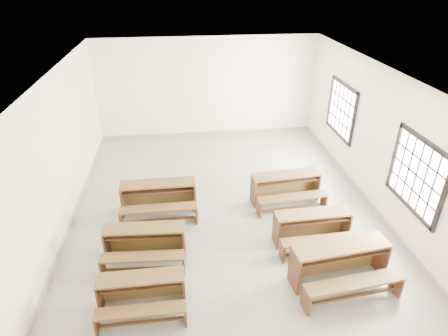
{
  "coord_description": "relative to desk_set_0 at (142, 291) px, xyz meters",
  "views": [
    {
      "loc": [
        -0.92,
        -7.44,
        5.12
      ],
      "look_at": [
        0.0,
        0.0,
        1.0
      ],
      "focal_mm": 30.0,
      "sensor_mm": 36.0,
      "label": 1
    }
  ],
  "objects": [
    {
      "name": "room",
      "position": [
        1.81,
        2.88,
        1.77
      ],
      "size": [
        8.5,
        8.5,
        3.2
      ],
      "color": "gray",
      "rests_on": "ground"
    },
    {
      "name": "desk_set_0",
      "position": [
        0.0,
        0.0,
        0.0
      ],
      "size": [
        1.43,
        0.74,
        0.64
      ],
      "rotation": [
        0.0,
        0.0,
        0.0
      ],
      "color": "brown",
      "rests_on": "ground"
    },
    {
      "name": "desk_set_1",
      "position": [
        -0.02,
        1.23,
        0.03
      ],
      "size": [
        1.59,
        0.9,
        0.69
      ],
      "rotation": [
        0.0,
        0.0,
        -0.06
      ],
      "color": "brown",
      "rests_on": "ground"
    },
    {
      "name": "desk_set_2",
      "position": [
        0.2,
        2.76,
        0.07
      ],
      "size": [
        1.69,
        0.89,
        0.76
      ],
      "rotation": [
        0.0,
        0.0,
        0.01
      ],
      "color": "brown",
      "rests_on": "ground"
    },
    {
      "name": "desk_set_3",
      "position": [
        3.48,
        0.16,
        0.08
      ],
      "size": [
        1.83,
        1.08,
        0.78
      ],
      "rotation": [
        0.0,
        0.0,
        0.11
      ],
      "color": "brown",
      "rests_on": "ground"
    },
    {
      "name": "desk_set_4",
      "position": [
        3.35,
        1.29,
        0.03
      ],
      "size": [
        1.58,
        0.85,
        0.7
      ],
      "rotation": [
        0.0,
        0.0,
        0.03
      ],
      "color": "brown",
      "rests_on": "ground"
    },
    {
      "name": "desk_set_5",
      "position": [
        3.22,
        2.83,
        0.06
      ],
      "size": [
        1.7,
        0.98,
        0.74
      ],
      "rotation": [
        0.0,
        0.0,
        0.08
      ],
      "color": "brown",
      "rests_on": "ground"
    }
  ]
}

